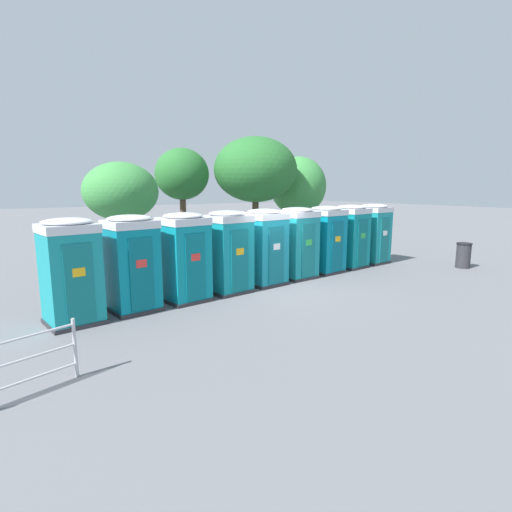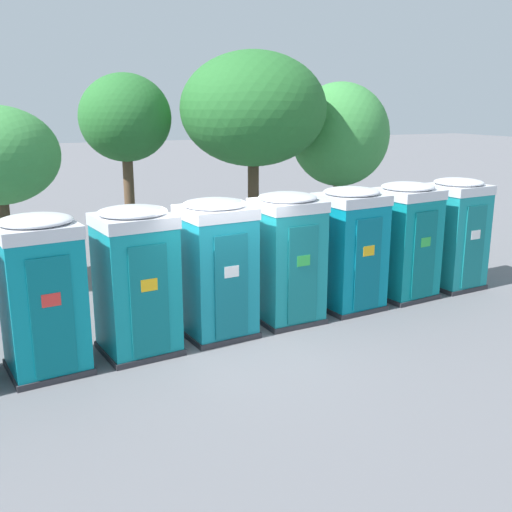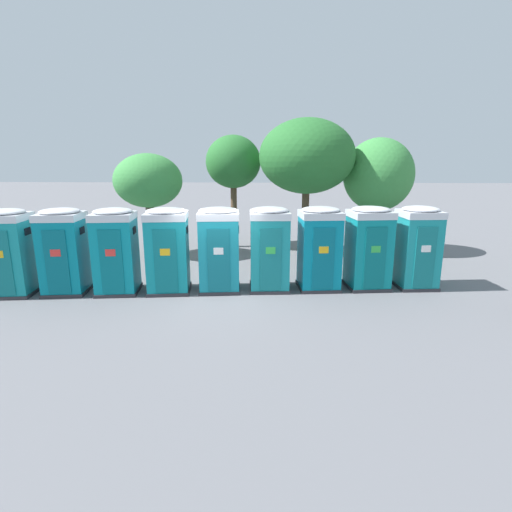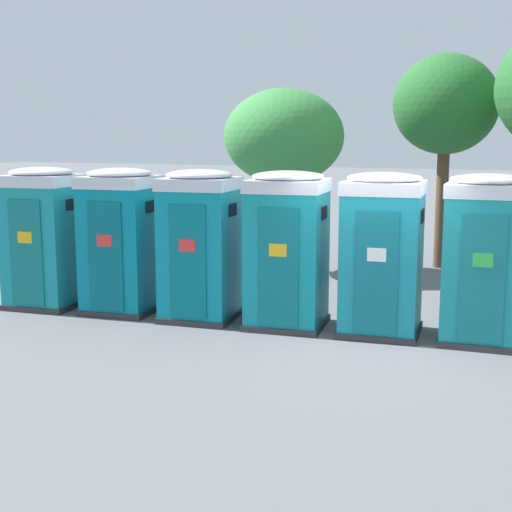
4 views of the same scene
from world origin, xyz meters
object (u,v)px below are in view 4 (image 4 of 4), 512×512
Objects in this scene: portapotty_4 at (382,253)px; street_tree_1 at (446,106)px; portapotty_1 at (121,240)px; street_tree_0 at (284,138)px; portapotty_2 at (200,244)px; portapotty_5 at (485,258)px; portapotty_0 at (44,237)px; portapotty_3 at (287,249)px.

street_tree_1 is at bearing 91.23° from portapotty_4.
portapotty_1 is at bearing -123.44° from street_tree_1.
street_tree_1 is at bearing 29.78° from street_tree_0.
portapotty_2 and portapotty_5 have the same top height.
portapotty_4 is 0.51× the size of street_tree_1.
portapotty_0 is at bearing -130.59° from street_tree_1.
portapotty_0 and portapotty_3 have the same top height.
street_tree_0 is at bearing -150.22° from street_tree_1.
portapotty_3 is 1.52m from portapotty_4.
portapotty_4 is (6.06, 0.64, -0.00)m from portapotty_0.
street_tree_1 is (1.38, 6.46, 2.49)m from portapotty_3.
portapotty_4 is (1.51, 0.18, 0.00)m from portapotty_3.
portapotty_1 is 6.09m from portapotty_5.
street_tree_1 reaches higher than portapotty_5.
portapotty_5 is 0.61× the size of street_tree_0.
portapotty_5 is at bearing 5.92° from portapotty_0.
portapotty_4 is 1.00× the size of portapotty_5.
portapotty_3 and portapotty_4 have the same top height.
portapotty_5 is (6.07, 0.56, 0.00)m from portapotty_1.
portapotty_2 and portapotty_3 have the same top height.
portapotty_2 is at bearing -113.68° from street_tree_1.
portapotty_0 is 1.53m from portapotty_1.
portapotty_3 is at bearing -102.05° from street_tree_1.
portapotty_0 and portapotty_5 have the same top height.
street_tree_0 is at bearing 112.29° from portapotty_3.
street_tree_0 is 0.84× the size of street_tree_1.
portapotty_2 is 1.00× the size of portapotty_4.
portapotty_0 is 9.44m from street_tree_1.
portapotty_3 is 3.05m from portapotty_5.
portapotty_4 is at bearing 6.93° from portapotty_3.
street_tree_0 reaches higher than portapotty_4.
street_tree_0 reaches higher than portapotty_1.
street_tree_1 is (4.42, 6.69, 2.49)m from portapotty_1.
portapotty_4 is at bearing -174.61° from portapotty_5.
portapotty_2 is at bearing -85.59° from street_tree_0.
portapotty_0 is 1.00× the size of portapotty_3.
portapotty_0 is 1.00× the size of portapotty_2.
portapotty_2 is 1.00× the size of portapotty_5.
portapotty_3 is 5.27m from street_tree_0.
portapotty_2 is at bearing -173.83° from portapotty_4.
portapotty_4 is at bearing 6.17° from portapotty_2.
portapotty_2 is 7.62m from street_tree_1.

